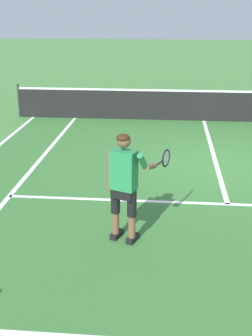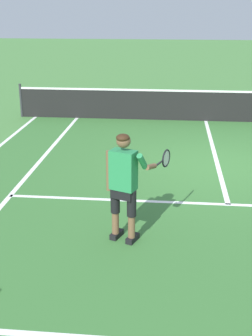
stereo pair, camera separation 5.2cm
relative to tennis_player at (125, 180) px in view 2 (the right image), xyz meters
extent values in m
plane|color=#477F3D|center=(1.75, 3.68, -0.99)|extent=(80.00, 80.00, 0.00)
cube|color=#387033|center=(1.75, 2.82, -0.99)|extent=(10.98, 10.56, 0.00)
cube|color=white|center=(1.75, 1.49, -0.99)|extent=(8.23, 0.10, 0.01)
cube|color=white|center=(1.75, 4.69, -0.99)|extent=(0.10, 6.40, 0.01)
cube|color=white|center=(-2.36, 2.82, -0.99)|extent=(0.10, 10.16, 0.01)
cylinder|color=#333338|center=(-4.19, 7.89, -0.45)|extent=(0.08, 0.08, 1.07)
cube|color=black|center=(1.75, 7.89, -0.53)|extent=(11.84, 0.02, 0.91)
cube|color=white|center=(1.75, 7.89, -0.05)|extent=(11.84, 0.03, 0.06)
cube|color=black|center=(-0.13, 0.07, -0.94)|extent=(0.21, 0.30, 0.09)
cube|color=black|center=(0.13, -0.04, -0.94)|extent=(0.21, 0.30, 0.09)
cylinder|color=brown|center=(-0.15, 0.03, -0.72)|extent=(0.11, 0.11, 0.36)
cylinder|color=black|center=(-0.15, 0.03, -0.33)|extent=(0.14, 0.14, 0.41)
cylinder|color=brown|center=(0.11, -0.08, -0.72)|extent=(0.11, 0.11, 0.36)
cylinder|color=black|center=(0.11, -0.08, -0.33)|extent=(0.14, 0.14, 0.41)
cube|color=black|center=(-0.02, -0.02, -0.17)|extent=(0.39, 0.31, 0.20)
cube|color=#28844C|center=(-0.02, -0.02, 0.17)|extent=(0.43, 0.35, 0.60)
cylinder|color=brown|center=(-0.24, 0.07, 0.12)|extent=(0.09, 0.09, 0.62)
cylinder|color=#28844C|center=(0.26, -0.04, 0.32)|extent=(0.18, 0.28, 0.29)
cylinder|color=brown|center=(0.38, 0.14, 0.18)|extent=(0.18, 0.30, 0.14)
sphere|color=brown|center=(-0.01, -0.01, 0.62)|extent=(0.21, 0.21, 0.21)
ellipsoid|color=#382314|center=(-0.02, -0.03, 0.67)|extent=(0.26, 0.26, 0.12)
cylinder|color=#232326|center=(0.47, 0.34, 0.15)|extent=(0.10, 0.20, 0.03)
cylinder|color=black|center=(0.53, 0.48, 0.15)|extent=(0.06, 0.10, 0.02)
torus|color=black|center=(0.60, 0.65, 0.15)|extent=(0.14, 0.28, 0.30)
cylinder|color=silver|center=(0.60, 0.65, 0.15)|extent=(0.10, 0.23, 0.25)
camera|label=1|loc=(0.60, -6.27, 2.46)|focal=48.67mm
camera|label=2|loc=(0.65, -6.26, 2.46)|focal=48.67mm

